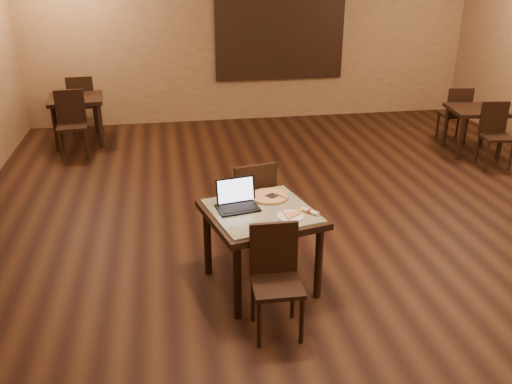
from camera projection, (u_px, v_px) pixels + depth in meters
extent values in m
plane|color=black|center=(330.00, 245.00, 5.70)|extent=(10.00, 10.00, 0.00)
cube|color=#96714C|center=(252.00, 36.00, 9.63)|extent=(8.00, 0.02, 3.00)
cube|color=#26518E|center=(280.00, 33.00, 9.66)|extent=(2.20, 0.04, 1.50)
cube|color=black|center=(280.00, 33.00, 9.63)|extent=(2.34, 0.02, 1.64)
cylinder|color=black|center=(237.00, 281.00, 4.43)|extent=(0.07, 0.07, 0.71)
cylinder|color=black|center=(207.00, 240.00, 5.07)|extent=(0.07, 0.07, 0.71)
cylinder|color=black|center=(319.00, 262.00, 4.70)|extent=(0.07, 0.07, 0.71)
cylinder|color=black|center=(281.00, 226.00, 5.34)|extent=(0.07, 0.07, 0.71)
cube|color=black|center=(261.00, 214.00, 4.74)|extent=(1.11, 1.11, 0.06)
cube|color=#18179A|center=(261.00, 211.00, 4.73)|extent=(1.01, 1.01, 0.02)
cylinder|color=black|center=(259.00, 325.00, 4.14)|extent=(0.04, 0.04, 0.42)
cylinder|color=black|center=(253.00, 300.00, 4.44)|extent=(0.04, 0.04, 0.42)
cylinder|color=black|center=(302.00, 321.00, 4.18)|extent=(0.04, 0.04, 0.42)
cylinder|color=black|center=(293.00, 296.00, 4.48)|extent=(0.04, 0.04, 0.42)
cube|color=black|center=(277.00, 286.00, 4.22)|extent=(0.40, 0.40, 0.04)
cube|color=black|center=(274.00, 248.00, 4.28)|extent=(0.39, 0.05, 0.44)
cylinder|color=black|center=(259.00, 218.00, 5.79)|extent=(0.04, 0.04, 0.46)
cylinder|color=black|center=(272.00, 233.00, 5.47)|extent=(0.04, 0.04, 0.46)
cylinder|color=black|center=(226.00, 224.00, 5.66)|extent=(0.04, 0.04, 0.46)
cylinder|color=black|center=(238.00, 239.00, 5.35)|extent=(0.04, 0.04, 0.46)
cube|color=black|center=(249.00, 206.00, 5.47)|extent=(0.51, 0.51, 0.04)
cube|color=black|center=(256.00, 189.00, 5.20)|extent=(0.43, 0.13, 0.49)
cube|color=black|center=(238.00, 208.00, 4.73)|extent=(0.40, 0.31, 0.02)
cube|color=black|center=(236.00, 190.00, 4.80)|extent=(0.36, 0.12, 0.24)
cube|color=#C8D4FE|center=(236.00, 190.00, 4.79)|extent=(0.33, 0.10, 0.20)
cylinder|color=white|center=(290.00, 216.00, 4.59)|extent=(0.23, 0.23, 0.01)
cylinder|color=silver|center=(269.00, 198.00, 4.96)|extent=(0.37, 0.37, 0.01)
cylinder|color=beige|center=(269.00, 196.00, 4.95)|extent=(0.34, 0.34, 0.02)
torus|color=gold|center=(269.00, 196.00, 4.95)|extent=(0.35, 0.35, 0.02)
cube|color=silver|center=(272.00, 196.00, 4.93)|extent=(0.21, 0.26, 0.01)
cylinder|color=white|center=(310.00, 211.00, 4.65)|extent=(0.14, 0.16, 0.04)
cylinder|color=#AD1F15|center=(310.00, 211.00, 4.65)|extent=(0.05, 0.05, 0.04)
cylinder|color=black|center=(461.00, 138.00, 7.99)|extent=(0.07, 0.07, 0.67)
cylinder|color=black|center=(446.00, 127.00, 8.55)|extent=(0.07, 0.07, 0.67)
cylinder|color=black|center=(501.00, 138.00, 8.02)|extent=(0.07, 0.07, 0.67)
cylinder|color=black|center=(483.00, 126.00, 8.57)|extent=(0.07, 0.07, 0.67)
cube|color=black|center=(476.00, 110.00, 8.15)|extent=(0.85, 0.85, 0.06)
cylinder|color=black|center=(487.00, 157.00, 7.62)|extent=(0.04, 0.04, 0.42)
cylinder|color=black|center=(477.00, 149.00, 7.93)|extent=(0.04, 0.04, 0.42)
cylinder|color=black|center=(511.00, 156.00, 7.63)|extent=(0.04, 0.04, 0.42)
cylinder|color=black|center=(500.00, 149.00, 7.94)|extent=(0.04, 0.04, 0.42)
cube|color=black|center=(497.00, 137.00, 7.69)|extent=(0.44, 0.44, 0.04)
cube|color=black|center=(494.00, 117.00, 7.75)|extent=(0.40, 0.09, 0.45)
cylinder|color=black|center=(458.00, 125.00, 9.05)|extent=(0.04, 0.04, 0.42)
cylinder|color=black|center=(466.00, 131.00, 8.74)|extent=(0.04, 0.04, 0.42)
cylinder|color=black|center=(438.00, 125.00, 9.03)|extent=(0.04, 0.04, 0.42)
cylinder|color=black|center=(445.00, 131.00, 8.72)|extent=(0.04, 0.04, 0.42)
cube|color=black|center=(453.00, 115.00, 8.79)|extent=(0.44, 0.44, 0.04)
cube|color=black|center=(460.00, 102.00, 8.53)|extent=(0.40, 0.09, 0.45)
cylinder|color=black|center=(56.00, 129.00, 8.32)|extent=(0.07, 0.07, 0.73)
cylinder|color=black|center=(58.00, 118.00, 8.90)|extent=(0.07, 0.07, 0.73)
cylinder|color=black|center=(100.00, 126.00, 8.47)|extent=(0.07, 0.07, 0.73)
cylinder|color=black|center=(100.00, 115.00, 9.05)|extent=(0.07, 0.07, 0.73)
cube|color=black|center=(76.00, 99.00, 8.54)|extent=(0.89, 0.89, 0.06)
cylinder|color=black|center=(61.00, 147.00, 7.93)|extent=(0.04, 0.04, 0.46)
cylinder|color=black|center=(62.00, 140.00, 8.26)|extent=(0.04, 0.04, 0.46)
cylinder|color=black|center=(87.00, 145.00, 8.02)|extent=(0.04, 0.04, 0.46)
cylinder|color=black|center=(87.00, 138.00, 8.34)|extent=(0.04, 0.04, 0.46)
cube|color=black|center=(72.00, 127.00, 8.04)|extent=(0.47, 0.47, 0.04)
cube|color=black|center=(70.00, 106.00, 8.10)|extent=(0.43, 0.08, 0.49)
cylinder|color=black|center=(96.00, 115.00, 9.55)|extent=(0.04, 0.04, 0.46)
cylinder|color=black|center=(95.00, 121.00, 9.22)|extent=(0.04, 0.04, 0.46)
cylinder|color=black|center=(74.00, 117.00, 9.46)|extent=(0.04, 0.04, 0.46)
cylinder|color=black|center=(73.00, 123.00, 9.13)|extent=(0.04, 0.04, 0.46)
cube|color=black|center=(83.00, 105.00, 9.24)|extent=(0.47, 0.47, 0.04)
cube|color=black|center=(80.00, 92.00, 8.96)|extent=(0.43, 0.08, 0.49)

